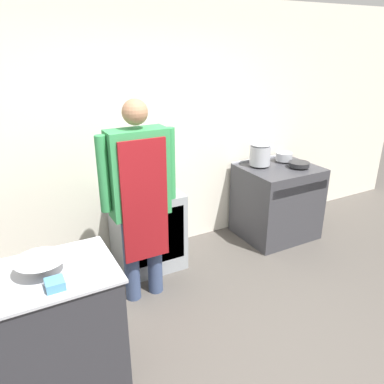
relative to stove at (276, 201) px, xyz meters
name	(u,v)px	position (x,y,z in m)	size (l,w,h in m)	color
ground_plane	(258,369)	(-1.50, -1.61, -0.45)	(14.00, 14.00, 0.00)	#4C4742
wall_back	(145,135)	(-1.50, 0.45, 0.90)	(8.00, 0.05, 2.70)	silver
prep_counter	(38,335)	(-2.89, -1.01, 0.00)	(1.09, 0.64, 0.90)	#2D2D33
stove	(276,201)	(0.00, 0.00, 0.00)	(0.87, 0.76, 0.91)	#38383D
fridge_unit	(148,229)	(-1.65, 0.11, -0.03)	(0.67, 0.58, 0.84)	#93999E
person_cook	(140,191)	(-1.89, -0.37, 0.62)	(0.69, 0.24, 1.85)	#38476B
mixing_bowl	(41,266)	(-2.80, -1.00, 0.50)	(0.32, 0.32, 0.10)	#B2B5BC
plastic_tub	(55,284)	(-2.75, -1.20, 0.48)	(0.11, 0.11, 0.06)	teal
stock_pot	(260,154)	(-0.20, 0.13, 0.60)	(0.24, 0.24, 0.27)	#B2B5BC
saute_pan	(299,164)	(0.17, -0.13, 0.49)	(0.24, 0.24, 0.05)	#262628
sauce_pot	(284,156)	(0.17, 0.13, 0.51)	(0.20, 0.20, 0.10)	#B2B5BC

